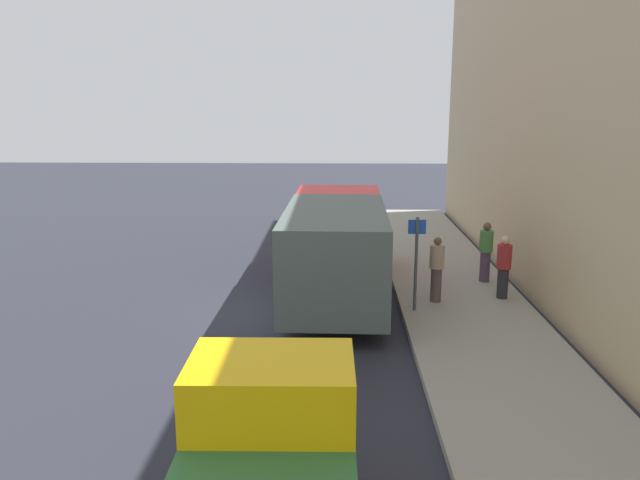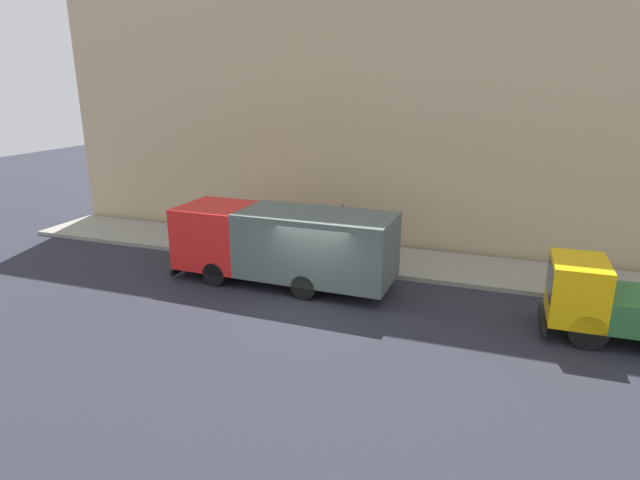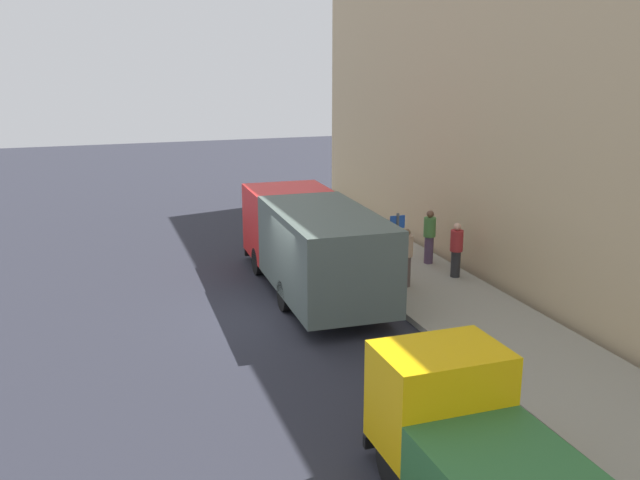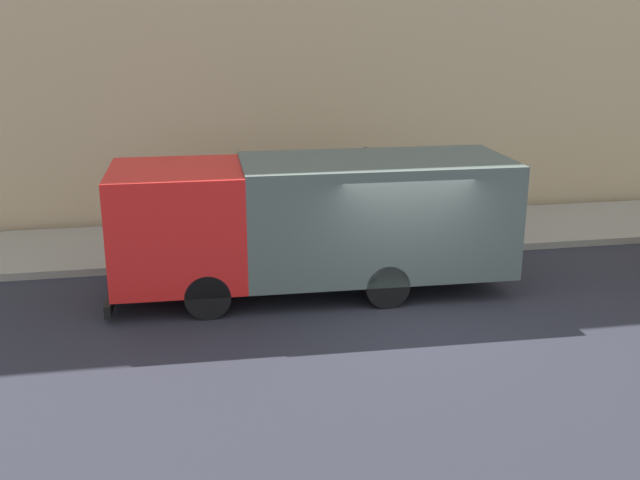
# 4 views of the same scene
# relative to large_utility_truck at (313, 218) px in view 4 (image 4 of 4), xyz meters

# --- Properties ---
(ground) EXTENTS (80.00, 80.00, 0.00)m
(ground) POSITION_rel_large_utility_truck_xyz_m (-1.33, -1.58, -1.53)
(ground) COLOR #272832
(sidewalk) EXTENTS (3.41, 30.00, 0.17)m
(sidewalk) POSITION_rel_large_utility_truck_xyz_m (3.38, -1.58, -1.44)
(sidewalk) COLOR gray
(sidewalk) RESTS_ON ground
(large_utility_truck) EXTENTS (2.71, 8.03, 2.69)m
(large_utility_truck) POSITION_rel_large_utility_truck_xyz_m (0.00, 0.00, 0.00)
(large_utility_truck) COLOR red
(large_utility_truck) RESTS_ON ground
(pedestrian_walking) EXTENTS (0.54, 0.54, 1.74)m
(pedestrian_walking) POSITION_rel_large_utility_truck_xyz_m (2.64, -0.84, -0.45)
(pedestrian_walking) COLOR #554846
(pedestrian_walking) RESTS_ON sidewalk
(pedestrian_standing) EXTENTS (0.55, 0.55, 1.76)m
(pedestrian_standing) POSITION_rel_large_utility_truck_xyz_m (4.37, 1.08, -0.43)
(pedestrian_standing) COLOR #4E3A55
(pedestrian_standing) RESTS_ON sidewalk
(pedestrian_third) EXTENTS (0.45, 0.45, 1.70)m
(pedestrian_third) POSITION_rel_large_utility_truck_xyz_m (4.48, -0.50, -0.47)
(pedestrian_third) COLOR #262629
(pedestrian_third) RESTS_ON sidewalk
(street_sign_post) EXTENTS (0.44, 0.08, 2.40)m
(street_sign_post) POSITION_rel_large_utility_truck_xyz_m (1.99, -1.56, 0.07)
(street_sign_post) COLOR #4C5156
(street_sign_post) RESTS_ON sidewalk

